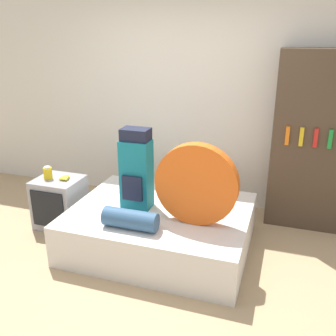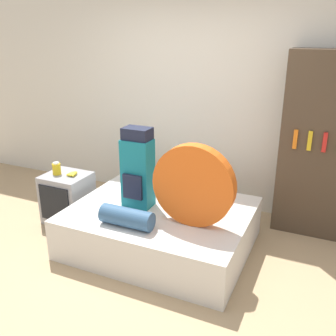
% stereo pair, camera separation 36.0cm
% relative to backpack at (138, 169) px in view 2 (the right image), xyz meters
% --- Properties ---
extents(ground_plane, '(16.00, 16.00, 0.00)m').
position_rel_backpack_xyz_m(ground_plane, '(0.22, -0.57, -0.82)').
color(ground_plane, tan).
extents(wall_back, '(8.00, 0.05, 2.60)m').
position_rel_backpack_xyz_m(wall_back, '(0.22, 1.27, 0.48)').
color(wall_back, silver).
rests_on(wall_back, ground_plane).
extents(bed, '(1.77, 1.41, 0.42)m').
position_rel_backpack_xyz_m(bed, '(0.25, 0.02, -0.61)').
color(bed, silver).
rests_on(bed, ground_plane).
extents(backpack, '(0.30, 0.23, 0.82)m').
position_rel_backpack_xyz_m(backpack, '(0.00, 0.00, 0.00)').
color(backpack, '#14707F').
rests_on(backpack, bed).
extents(tent_bag, '(0.77, 0.12, 0.77)m').
position_rel_backpack_xyz_m(tent_bag, '(0.65, -0.14, -0.01)').
color(tent_bag, '#E05B19').
rests_on(tent_bag, bed).
extents(sleeping_roll, '(0.51, 0.18, 0.18)m').
position_rel_backpack_xyz_m(sleeping_roll, '(0.12, -0.44, -0.31)').
color(sleeping_roll, '#33567A').
rests_on(sleeping_roll, bed).
extents(television, '(0.50, 0.46, 0.57)m').
position_rel_backpack_xyz_m(television, '(-0.99, 0.08, -0.53)').
color(television, '#939399').
rests_on(television, ground_plane).
extents(canister, '(0.09, 0.09, 0.14)m').
position_rel_backpack_xyz_m(canister, '(-1.09, 0.06, -0.18)').
color(canister, gold).
rests_on(canister, television).
extents(banana_bunch, '(0.12, 0.15, 0.04)m').
position_rel_backpack_xyz_m(banana_bunch, '(-0.90, 0.10, -0.23)').
color(banana_bunch, yellow).
rests_on(banana_bunch, television).
extents(bookshelf, '(0.88, 0.39, 1.96)m').
position_rel_backpack_xyz_m(bookshelf, '(1.67, 1.03, 0.16)').
color(bookshelf, '#473828').
rests_on(bookshelf, ground_plane).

